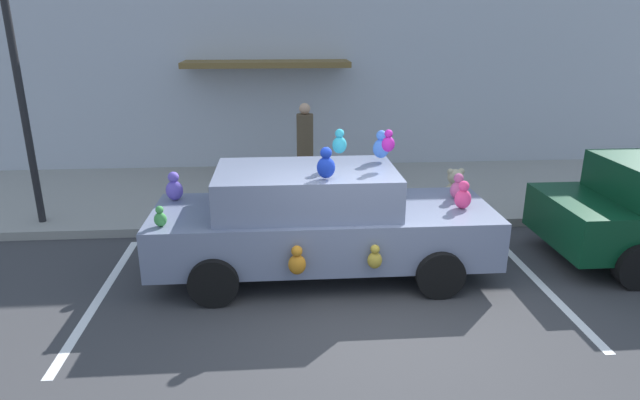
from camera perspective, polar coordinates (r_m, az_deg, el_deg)
name	(u,v)px	position (r m, az deg, el deg)	size (l,w,h in m)	color
ground_plane	(379,325)	(6.68, 6.26, -12.91)	(60.00, 60.00, 0.00)	#38383A
sidewalk	(336,192)	(11.18, 1.70, 0.82)	(24.00, 4.00, 0.15)	gray
storefront_building	(327,32)	(12.79, 0.73, 17.27)	(24.00, 1.25, 6.40)	#B2B7C1
parking_stripe_front	(536,279)	(8.25, 21.78, -7.77)	(0.12, 3.60, 0.01)	silver
parking_stripe_rear	(101,295)	(7.83, -22.04, -9.24)	(0.12, 3.60, 0.01)	silver
plush_covered_car	(319,221)	(7.56, -0.06, -2.18)	(4.69, 1.93, 2.08)	slate
teddy_bear_on_sidewalk	(454,190)	(10.16, 13.96, 0.99)	(0.40, 0.34, 0.77)	beige
street_lamp_post	(18,78)	(10.02, -29.21, 11.17)	(0.28, 0.28, 3.99)	black
pedestrian_near_shopfront	(305,152)	(10.63, -1.58, 5.05)	(0.32, 0.32, 1.81)	brown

